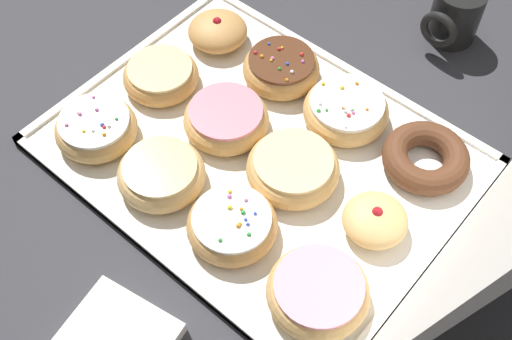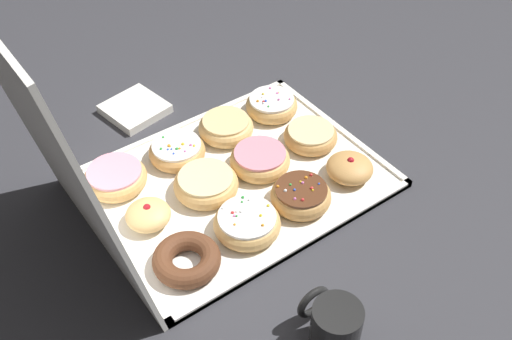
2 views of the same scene
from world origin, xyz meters
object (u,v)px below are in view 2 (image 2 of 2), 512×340
glazed_ring_donut_5 (226,127)px  jelly_filled_donut_10 (149,216)px  sprinkle_donut_2 (272,105)px  sprinkle_donut_6 (247,223)px  napkin_stack (135,109)px  donut_box (236,181)px  pink_frosted_donut_4 (261,160)px  jelly_filled_donut_0 (350,168)px  pink_frosted_donut_11 (115,177)px  sprinkle_donut_8 (177,151)px  sprinkle_donut_3 (301,196)px  glazed_ring_donut_7 (206,184)px  glazed_ring_donut_1 (311,136)px  coffee_mug (334,325)px  chocolate_cake_ring_donut_9 (187,260)px

glazed_ring_donut_5 → jelly_filled_donut_10: (-0.13, 0.25, 0.00)m
sprinkle_donut_2 → sprinkle_donut_6: same height
glazed_ring_donut_5 → napkin_stack: glazed_ring_donut_5 is taller
donut_box → pink_frosted_donut_4: 0.06m
jelly_filled_donut_0 → pink_frosted_donut_11: 0.45m
pink_frosted_donut_4 → sprinkle_donut_2: bearing=-43.8°
sprinkle_donut_2 → sprinkle_donut_6: size_ratio=0.94×
donut_box → sprinkle_donut_6: bearing=154.3°
sprinkle_donut_8 → donut_box: bearing=-153.5°
sprinkle_donut_3 → sprinkle_donut_8: 0.27m
donut_box → jelly_filled_donut_10: bearing=90.8°
sprinkle_donut_6 → pink_frosted_donut_11: size_ratio=1.00×
sprinkle_donut_2 → pink_frosted_donut_11: bearing=90.9°
sprinkle_donut_8 → jelly_filled_donut_10: size_ratio=1.39×
jelly_filled_donut_10 → glazed_ring_donut_7: bearing=-86.5°
jelly_filled_donut_0 → glazed_ring_donut_5: jelly_filled_donut_0 is taller
napkin_stack → glazed_ring_donut_5: bearing=-149.2°
jelly_filled_donut_10 → napkin_stack: bearing=-23.2°
glazed_ring_donut_1 → jelly_filled_donut_10: (-0.00, 0.38, 0.00)m
glazed_ring_donut_7 → pink_frosted_donut_11: size_ratio=1.02×
pink_frosted_donut_4 → coffee_mug: bearing=159.9°
glazed_ring_donut_1 → pink_frosted_donut_4: (-0.00, 0.13, 0.00)m
glazed_ring_donut_1 → sprinkle_donut_2: (0.13, 0.00, 0.00)m
glazed_ring_donut_5 → chocolate_cake_ring_donut_9: 0.35m
sprinkle_donut_6 → sprinkle_donut_8: 0.24m
sprinkle_donut_8 → pink_frosted_donut_4: bearing=-135.9°
pink_frosted_donut_11 → jelly_filled_donut_0: bearing=-122.6°
glazed_ring_donut_5 → sprinkle_donut_6: sprinkle_donut_6 is taller
napkin_stack → pink_frosted_donut_11: bearing=144.0°
jelly_filled_donut_0 → pink_frosted_donut_4: 0.17m
jelly_filled_donut_10 → pink_frosted_donut_11: bearing=2.0°
donut_box → pink_frosted_donut_4: size_ratio=4.55×
jelly_filled_donut_0 → glazed_ring_donut_1: (0.12, -0.00, -0.00)m
donut_box → napkin_stack: napkin_stack is taller
jelly_filled_donut_0 → sprinkle_donut_8: 0.34m
jelly_filled_donut_10 → coffee_mug: (-0.37, -0.11, 0.02)m
glazed_ring_donut_1 → sprinkle_donut_2: bearing=1.9°
jelly_filled_donut_0 → glazed_ring_donut_1: 0.12m
donut_box → glazed_ring_donut_5: bearing=-26.2°
donut_box → coffee_mug: (-0.37, 0.08, 0.04)m
sprinkle_donut_3 → coffee_mug: 0.29m
jelly_filled_donut_0 → sprinkle_donut_3: size_ratio=0.80×
coffee_mug → glazed_ring_donut_1: bearing=-35.4°
sprinkle_donut_3 → napkin_stack: sprinkle_donut_3 is taller
chocolate_cake_ring_donut_9 → pink_frosted_donut_11: size_ratio=0.96×
donut_box → pink_frosted_donut_11: size_ratio=4.49×
glazed_ring_donut_7 → jelly_filled_donut_0: bearing=-116.8°
coffee_mug → sprinkle_donut_8: bearing=-2.1°
pink_frosted_donut_4 → sprinkle_donut_8: 0.17m
jelly_filled_donut_10 → donut_box: bearing=-89.2°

